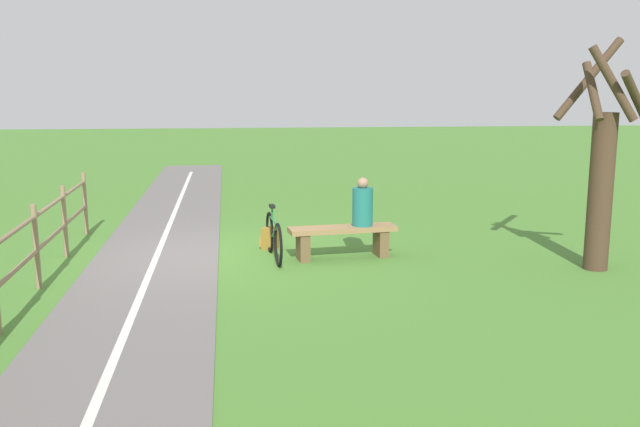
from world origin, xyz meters
TOP-DOWN VIEW (x-y plane):
  - ground_plane at (0.00, 0.00)m, footprint 80.00×80.00m
  - paved_path at (0.81, 4.00)m, footprint 2.48×36.02m
  - path_centre_line at (0.81, 4.00)m, footprint 0.52×32.00m
  - bench at (-2.16, 0.40)m, footprint 1.79×0.63m
  - person_seated at (-2.49, 0.36)m, footprint 0.37×0.37m
  - bicycle at (-1.04, 0.31)m, footprint 0.18×1.67m
  - backpack at (-1.01, -0.41)m, footprint 0.35×0.35m
  - tree_near_bench at (-5.87, 1.57)m, footprint 1.23×1.25m

SIDE VIEW (x-z plane):
  - ground_plane at x=0.00m, z-range 0.00..0.00m
  - paved_path at x=0.81m, z-range 0.00..0.02m
  - path_centre_line at x=0.81m, z-range 0.02..0.02m
  - backpack at x=-1.01m, z-range 0.00..0.37m
  - bench at x=-2.16m, z-range 0.10..0.62m
  - bicycle at x=-1.04m, z-range -0.07..0.79m
  - person_seated at x=-2.49m, z-range 0.46..1.26m
  - tree_near_bench at x=-5.87m, z-range -0.26..3.24m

